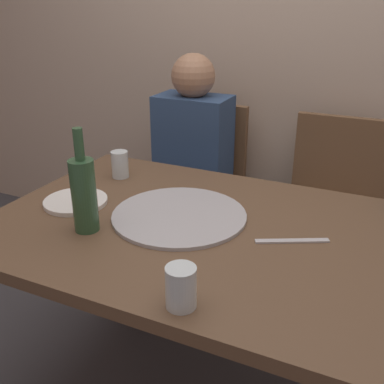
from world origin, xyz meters
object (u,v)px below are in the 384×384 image
chair_left (198,180)px  chair_right (332,203)px  dining_table (197,247)px  wine_bottle (84,193)px  pizza_tray (179,215)px  guest_in_sweater (185,166)px  plate_stack (76,201)px  table_knife (292,241)px  tumbler_near (181,287)px  tumbler_far (120,164)px

chair_left → chair_right: bearing=-180.0°
dining_table → wine_bottle: 0.40m
pizza_tray → dining_table: bearing=-18.7°
pizza_tray → guest_in_sweater: size_ratio=0.38×
plate_stack → guest_in_sweater: 0.75m
plate_stack → table_knife: (0.75, 0.05, -0.00)m
tumbler_near → tumbler_far: bearing=132.6°
plate_stack → guest_in_sweater: bearing=84.6°
dining_table → plate_stack: (-0.45, -0.03, 0.09)m
tumbler_near → chair_left: (-0.52, 1.25, -0.28)m
tumbler_near → guest_in_sweater: guest_in_sweater is taller
wine_bottle → chair_right: bearing=59.5°
tumbler_near → plate_stack: size_ratio=0.47×
chair_left → dining_table: bearing=113.9°
wine_bottle → tumbler_near: size_ratio=3.12×
tumbler_far → chair_right: (0.76, 0.61, -0.28)m
chair_right → guest_in_sweater: 0.72m
tumbler_far → table_knife: (0.75, -0.23, -0.05)m
dining_table → plate_stack: size_ratio=6.03×
dining_table → table_knife: bearing=3.5°
pizza_tray → chair_right: chair_right is taller
tumbler_far → table_knife: tumbler_far is taller
wine_bottle → chair_right: wine_bottle is taller
wine_bottle → pizza_tray: bearing=41.9°
tumbler_near → guest_in_sweater: (-0.52, 1.10, -0.15)m
plate_stack → guest_in_sweater: (0.07, 0.74, -0.10)m
dining_table → plate_stack: plate_stack is taller
wine_bottle → dining_table: bearing=30.3°
tumbler_near → tumbler_far: (-0.58, 0.64, 0.00)m
tumbler_far → guest_in_sweater: guest_in_sweater is taller
dining_table → guest_in_sweater: (-0.38, 0.71, -0.01)m
chair_right → wine_bottle: bearing=59.5°
tumbler_far → table_knife: size_ratio=0.49×
plate_stack → tumbler_far: bearing=89.4°
tumbler_near → wine_bottle: bearing=153.4°
wine_bottle → tumbler_near: 0.49m
pizza_tray → guest_in_sweater: (-0.31, 0.69, -0.10)m
tumbler_near → plate_stack: 0.69m
tumbler_far → chair_right: 1.02m
plate_stack → chair_left: bearing=85.5°
plate_stack → table_knife: 0.76m
dining_table → plate_stack: 0.46m
pizza_tray → tumbler_near: 0.47m
tumbler_near → pizza_tray: bearing=116.9°
chair_left → chair_right: same height
chair_left → wine_bottle: bearing=94.7°
wine_bottle → chair_right: 1.25m
plate_stack → wine_bottle: bearing=-41.9°
tumbler_far → dining_table: bearing=-28.9°
pizza_tray → chair_left: (-0.31, 0.84, -0.23)m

